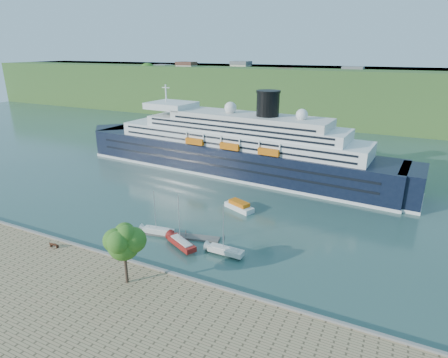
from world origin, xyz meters
The scene contains 11 objects.
ground centered at (0.00, 0.00, 0.00)m, with size 400.00×400.00×0.00m, color #294A42.
far_hillside centered at (0.00, 145.00, 12.00)m, with size 400.00×50.00×24.00m, color #2D5321.
quay_coping centered at (0.00, -0.20, 1.15)m, with size 220.00×0.50×0.30m, color slate.
cruise_ship centered at (-8.01, 50.72, 11.44)m, with size 101.88×14.83×22.88m, color black, non-canonical shape.
park_bench centered at (-15.75, -2.28, 1.50)m, with size 1.55×0.64×1.00m, color #412112, non-canonical shape.
promenade_tree centered at (1.80, -4.75, 5.95)m, with size 5.98×5.98×9.90m, color #2C5B17, non-canonical shape.
floating_pontoon centered at (-0.50, 11.67, 0.18)m, with size 16.06×1.96×0.36m, color #66615B, non-canonical shape.
sailboat_white_near centered at (-3.80, 10.64, 4.14)m, with size 6.42×1.78×8.29m, color silver, non-canonical shape.
sailboat_red centered at (2.70, 8.32, 4.66)m, with size 7.22×2.01×9.33m, color maroon, non-canonical shape.
sailboat_white_far centered at (10.56, 9.54, 4.35)m, with size 6.74×1.87×8.70m, color silver, non-canonical shape.
tender_launch centered at (4.95, 27.66, 0.96)m, with size 6.96×2.38×1.92m, color #D5640C, non-canonical shape.
Camera 1 is at (34.25, -39.64, 32.60)m, focal length 30.00 mm.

